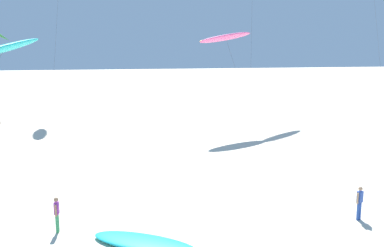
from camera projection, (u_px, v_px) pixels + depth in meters
flying_kite_1 at (3, 49)px, 20.13m from camera, size 5.13×6.93×9.18m
flying_kite_6 at (226, 37)px, 43.04m from camera, size 6.69×7.84×10.13m
grounded_kite_1 at (145, 243)px, 19.16m from camera, size 5.06×3.99×0.28m
person_near_left at (360, 202)px, 21.87m from camera, size 0.45×0.32×1.72m
person_far_watcher at (57, 213)px, 20.42m from camera, size 0.22×0.51×1.69m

